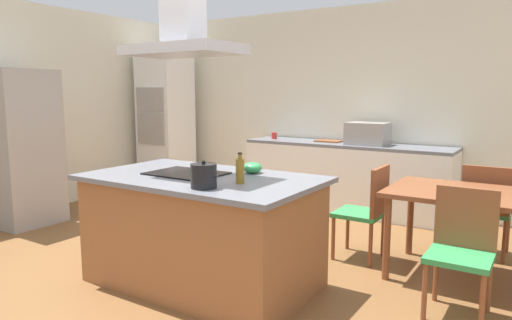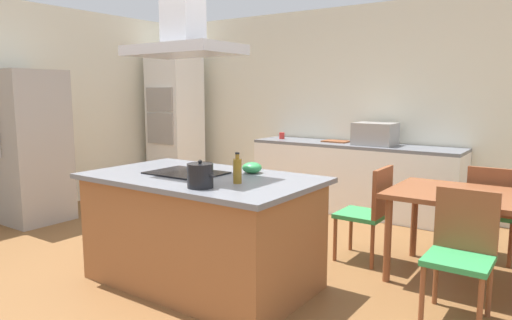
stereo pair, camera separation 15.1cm
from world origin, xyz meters
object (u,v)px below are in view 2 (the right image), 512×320
(coffee_mug_red, at_px, (282,136))
(cooktop, at_px, (186,173))
(tea_kettle, at_px, (200,176))
(dining_table, at_px, (481,205))
(chair_facing_island, at_px, (462,246))
(range_hood, at_px, (183,23))
(chair_facing_back_wall, at_px, (492,207))
(chair_at_left_end, at_px, (371,208))
(refrigerator, at_px, (29,147))
(mixing_bowl, at_px, (252,168))
(olive_oil_bottle, at_px, (237,170))
(countertop_microwave, at_px, (375,134))
(wall_oven_stack, at_px, (175,121))
(cutting_board, at_px, (336,141))

(coffee_mug_red, bearing_deg, cooktop, -73.34)
(tea_kettle, bearing_deg, dining_table, 46.47)
(chair_facing_island, xyz_separation_m, range_hood, (-2.02, -0.60, 1.59))
(chair_facing_back_wall, distance_m, chair_at_left_end, 1.13)
(chair_facing_back_wall, height_order, chair_facing_island, same)
(tea_kettle, height_order, refrigerator, refrigerator)
(range_hood, bearing_deg, dining_table, 32.16)
(mixing_bowl, height_order, dining_table, mixing_bowl)
(refrigerator, xyz_separation_m, chair_facing_island, (4.84, 0.36, -0.40))
(cooktop, height_order, olive_oil_bottle, olive_oil_bottle)
(tea_kettle, bearing_deg, mixing_bowl, 93.76)
(refrigerator, relative_size, chair_facing_back_wall, 2.04)
(mixing_bowl, height_order, countertop_microwave, countertop_microwave)
(chair_at_left_end, bearing_deg, chair_facing_island, -36.01)
(cooktop, height_order, dining_table, cooktop)
(coffee_mug_red, xyz_separation_m, dining_table, (2.88, -1.61, -0.28))
(coffee_mug_red, height_order, chair_facing_island, coffee_mug_red)
(mixing_bowl, bearing_deg, wall_oven_stack, 143.85)
(tea_kettle, bearing_deg, coffee_mug_red, 112.42)
(countertop_microwave, xyz_separation_m, wall_oven_stack, (-3.26, -0.23, 0.06))
(cooktop, bearing_deg, dining_table, 32.16)
(countertop_microwave, distance_m, chair_at_left_end, 1.80)
(tea_kettle, relative_size, mixing_bowl, 1.43)
(mixing_bowl, relative_size, chair_facing_island, 0.18)
(tea_kettle, distance_m, olive_oil_bottle, 0.30)
(dining_table, distance_m, chair_facing_island, 0.68)
(olive_oil_bottle, relative_size, coffee_mug_red, 2.54)
(coffee_mug_red, bearing_deg, chair_facing_back_wall, -18.20)
(dining_table, height_order, range_hood, range_hood)
(refrigerator, height_order, range_hood, range_hood)
(coffee_mug_red, xyz_separation_m, cutting_board, (0.82, 0.05, -0.04))
(tea_kettle, height_order, chair_facing_island, tea_kettle)
(refrigerator, bearing_deg, dining_table, 11.94)
(wall_oven_stack, relative_size, chair_facing_island, 2.47)
(olive_oil_bottle, xyz_separation_m, cutting_board, (-0.63, 3.01, -0.09))
(countertop_microwave, height_order, range_hood, range_hood)
(tea_kettle, height_order, cutting_board, tea_kettle)
(chair_facing_back_wall, bearing_deg, countertop_microwave, 147.82)
(dining_table, xyz_separation_m, chair_facing_island, (0.00, -0.67, -0.16))
(tea_kettle, xyz_separation_m, dining_table, (1.54, 1.62, -0.32))
(cooktop, xyz_separation_m, coffee_mug_red, (-0.86, 2.88, 0.04))
(tea_kettle, relative_size, range_hood, 0.26)
(olive_oil_bottle, relative_size, wall_oven_stack, 0.10)
(chair_at_left_end, bearing_deg, chair_facing_back_wall, 36.01)
(countertop_microwave, height_order, cutting_board, countertop_microwave)
(chair_facing_island, bearing_deg, tea_kettle, -148.13)
(coffee_mug_red, relative_size, cutting_board, 0.26)
(countertop_microwave, height_order, refrigerator, refrigerator)
(cooktop, bearing_deg, chair_facing_back_wall, 43.78)
(cooktop, relative_size, chair_facing_back_wall, 0.67)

